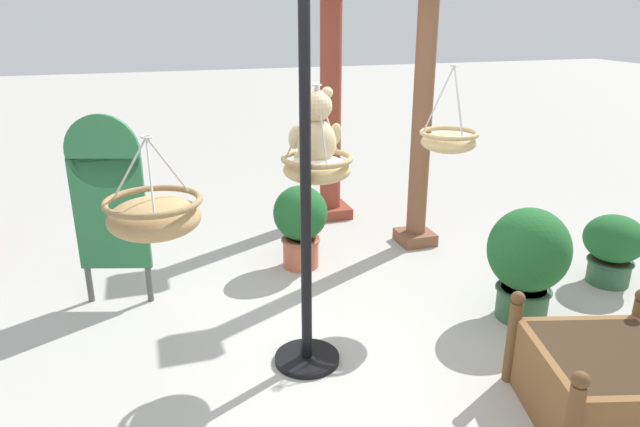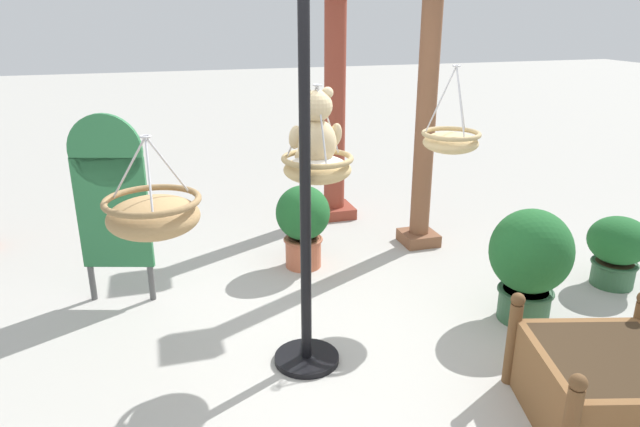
% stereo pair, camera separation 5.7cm
% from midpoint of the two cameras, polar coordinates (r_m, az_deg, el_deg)
% --- Properties ---
extents(ground_plane, '(40.00, 40.00, 0.00)m').
position_cam_midpoint_polar(ground_plane, '(4.13, -0.23, -13.76)').
color(ground_plane, '#ADAAA3').
extents(display_pole_central, '(0.44, 0.44, 2.50)m').
position_cam_midpoint_polar(display_pole_central, '(3.69, -1.82, -4.21)').
color(display_pole_central, black).
rests_on(display_pole_central, ground).
extents(hanging_basket_with_teddy, '(0.47, 0.47, 0.64)m').
position_cam_midpoint_polar(hanging_basket_with_teddy, '(3.78, -0.73, 4.62)').
color(hanging_basket_with_teddy, tan).
extents(teddy_bear, '(0.35, 0.31, 0.51)m').
position_cam_midpoint_polar(teddy_bear, '(3.75, -0.85, 7.96)').
color(teddy_bear, '#D1B789').
extents(hanging_basket_left_high, '(0.54, 0.54, 0.57)m').
position_cam_midpoint_polar(hanging_basket_left_high, '(3.30, -16.54, -0.18)').
color(hanging_basket_left_high, '#A37F51').
extents(hanging_basket_right_low, '(0.45, 0.45, 0.66)m').
position_cam_midpoint_polar(hanging_basket_right_low, '(4.56, 12.24, 7.10)').
color(hanging_basket_right_low, tan).
extents(greenhouse_pillar_left, '(0.44, 0.44, 2.60)m').
position_cam_midpoint_polar(greenhouse_pillar_left, '(6.39, 0.79, 10.42)').
color(greenhouse_pillar_left, brown).
rests_on(greenhouse_pillar_left, ground).
extents(greenhouse_pillar_far_back, '(0.37, 0.37, 2.87)m').
position_cam_midpoint_polar(greenhouse_pillar_far_back, '(5.63, 9.83, 10.29)').
color(greenhouse_pillar_far_back, brown).
rests_on(greenhouse_pillar_far_back, ground).
extents(wooden_planter_box, '(1.06, 1.09, 0.63)m').
position_cam_midpoint_polar(wooden_planter_box, '(3.77, 25.96, -14.96)').
color(wooden_planter_box, brown).
rests_on(wooden_planter_box, ground).
extents(potted_plant_fern_front, '(0.51, 0.51, 0.62)m').
position_cam_midpoint_polar(potted_plant_fern_front, '(5.55, 26.73, -2.89)').
color(potted_plant_fern_front, '#2D5638').
rests_on(potted_plant_fern_front, ground).
extents(potted_plant_flowering_red, '(0.49, 0.49, 0.78)m').
position_cam_midpoint_polar(potted_plant_flowering_red, '(5.24, -2.25, -0.80)').
color(potted_plant_flowering_red, '#BC6042').
rests_on(potted_plant_flowering_red, ground).
extents(potted_plant_bushy_green, '(0.61, 0.61, 0.89)m').
position_cam_midpoint_polar(potted_plant_bushy_green, '(4.60, 19.51, -4.18)').
color(potted_plant_bushy_green, '#2D5638').
rests_on(potted_plant_bushy_green, ground).
extents(display_sign_board, '(0.55, 0.20, 1.54)m').
position_cam_midpoint_polar(display_sign_board, '(4.75, -20.54, 1.71)').
color(display_sign_board, '#286B3D').
rests_on(display_sign_board, ground).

